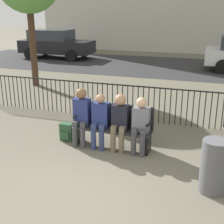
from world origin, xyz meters
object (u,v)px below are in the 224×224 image
object	(u,v)px
seated_person_3	(140,122)
trash_bin	(214,166)
seated_person_1	(100,118)
backpack	(67,132)
seated_person_0	(81,114)
parked_car_1	(55,43)
park_bench	(113,125)
seated_person_2	(120,119)

from	to	relation	value
seated_person_3	trash_bin	distance (m)	1.79
seated_person_1	backpack	xyz separation A→B (m)	(-0.84, 0.10, -0.45)
seated_person_0	trash_bin	world-z (taller)	seated_person_0
seated_person_1	trash_bin	distance (m)	2.54
trash_bin	seated_person_0	bearing A→B (deg)	159.40
backpack	parked_car_1	bearing A→B (deg)	119.15
seated_person_1	trash_bin	size ratio (longest dim) A/B	1.30
park_bench	seated_person_2	world-z (taller)	seated_person_2
seated_person_2	backpack	world-z (taller)	seated_person_2
seated_person_0	seated_person_3	distance (m)	1.29
backpack	parked_car_1	distance (m)	12.10
seated_person_2	park_bench	bearing A→B (deg)	145.13
seated_person_2	seated_person_3	distance (m)	0.44
seated_person_3	seated_person_2	bearing A→B (deg)	179.75
seated_person_0	trash_bin	bearing A→B (deg)	-20.60
backpack	parked_car_1	xyz separation A→B (m)	(-5.88, 10.55, 0.65)
seated_person_3	parked_car_1	size ratio (longest dim) A/B	0.28
seated_person_2	seated_person_1	bearing A→B (deg)	-179.69
seated_person_1	parked_car_1	distance (m)	12.60
seated_person_3	backpack	bearing A→B (deg)	176.59
park_bench	seated_person_2	distance (m)	0.30
park_bench	parked_car_1	distance (m)	12.63
seated_person_1	parked_car_1	size ratio (longest dim) A/B	0.28
parked_car_1	backpack	bearing A→B (deg)	-60.85
seated_person_3	backpack	distance (m)	1.77
backpack	seated_person_2	bearing A→B (deg)	-4.49
seated_person_0	seated_person_2	bearing A→B (deg)	-0.18
seated_person_2	seated_person_3	xyz separation A→B (m)	(0.44, -0.00, -0.02)
seated_person_3	trash_bin	size ratio (longest dim) A/B	1.30
seated_person_0	park_bench	bearing A→B (deg)	10.56
park_bench	seated_person_1	xyz separation A→B (m)	(-0.25, -0.13, 0.16)
backpack	parked_car_1	world-z (taller)	parked_car_1
park_bench	seated_person_2	xyz separation A→B (m)	(0.18, -0.13, 0.19)
seated_person_0	trash_bin	size ratio (longest dim) A/B	1.40
seated_person_2	parked_car_1	world-z (taller)	parked_car_1
seated_person_0	backpack	bearing A→B (deg)	166.82
seated_person_3	trash_bin	world-z (taller)	seated_person_3
park_bench	backpack	bearing A→B (deg)	-178.51
park_bench	parked_car_1	xyz separation A→B (m)	(-6.97, 10.52, 0.35)
seated_person_1	seated_person_3	bearing A→B (deg)	0.03
seated_person_0	seated_person_1	size ratio (longest dim) A/B	1.08
seated_person_0	backpack	distance (m)	0.67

